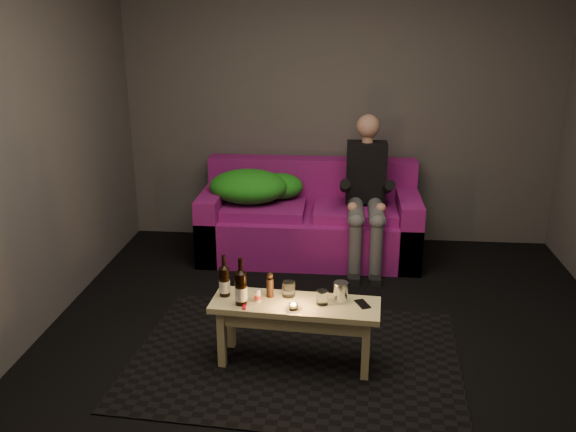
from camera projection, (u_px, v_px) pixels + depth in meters
The scene contains 17 objects.
floor at pixel (331, 361), 3.89m from camera, with size 4.50×4.50×0.00m, color black.
room at pixel (339, 91), 3.81m from camera, with size 4.50×4.50×4.50m.
rug at pixel (296, 358), 3.92m from camera, with size 2.07×1.51×0.01m, color black.
sofa at pixel (310, 222), 5.53m from camera, with size 1.92×0.87×0.83m.
green_blanket at pixel (254, 187), 5.46m from camera, with size 0.85×0.58×0.29m.
person at pixel (366, 189), 5.22m from camera, with size 0.35×0.80×1.28m.
coffee_table at pixel (295, 313), 3.76m from camera, with size 1.06×0.40×0.42m.
beer_bottle_a at pixel (224, 281), 3.80m from camera, with size 0.07×0.07×0.27m.
beer_bottle_b at pixel (241, 287), 3.68m from camera, with size 0.08×0.08×0.30m.
salt_shaker at pixel (257, 295), 3.74m from camera, with size 0.04×0.04×0.08m, color silver.
pepper_mill at pixel (270, 287), 3.79m from camera, with size 0.05×0.05×0.12m, color black.
tumbler_back at pixel (289, 289), 3.81m from camera, with size 0.08×0.08×0.09m, color white.
tealight at pixel (293, 306), 3.64m from camera, with size 0.06×0.06×0.04m.
tumbler_front at pixel (322, 298), 3.70m from camera, with size 0.07×0.07×0.09m, color white.
steel_cup at pixel (341, 292), 3.74m from camera, with size 0.09×0.09×0.12m, color silver.
smartphone at pixel (362, 304), 3.71m from camera, with size 0.06×0.12×0.01m, color black.
red_lighter at pixel (244, 306), 3.67m from camera, with size 0.02×0.08×0.01m, color red.
Camera 1 is at (0.03, -3.40, 2.12)m, focal length 38.00 mm.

